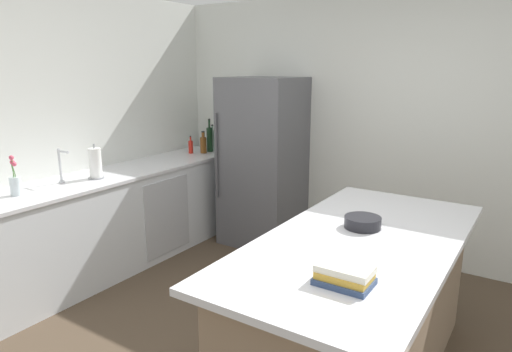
% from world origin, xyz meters
% --- Properties ---
extents(wall_rear, '(6.00, 0.10, 2.60)m').
position_xyz_m(wall_rear, '(0.00, 2.25, 1.30)').
color(wall_rear, silver).
rests_on(wall_rear, ground_plane).
extents(wall_left, '(0.10, 6.00, 2.60)m').
position_xyz_m(wall_left, '(-2.45, 0.00, 1.30)').
color(wall_left, silver).
rests_on(wall_left, ground_plane).
extents(counter_run_left, '(0.68, 3.17, 0.92)m').
position_xyz_m(counter_run_left, '(-2.07, 0.53, 0.46)').
color(counter_run_left, silver).
rests_on(counter_run_left, ground_plane).
extents(kitchen_island, '(1.03, 2.13, 0.92)m').
position_xyz_m(kitchen_island, '(0.48, 0.25, 0.46)').
color(kitchen_island, '#8E755B').
rests_on(kitchen_island, ground_plane).
extents(refrigerator, '(0.77, 0.72, 1.79)m').
position_xyz_m(refrigerator, '(-1.21, 1.85, 0.89)').
color(refrigerator, '#56565B').
rests_on(refrigerator, ground_plane).
extents(sink_faucet, '(0.15, 0.05, 0.30)m').
position_xyz_m(sink_faucet, '(-2.12, 0.07, 1.08)').
color(sink_faucet, silver).
rests_on(sink_faucet, counter_run_left).
extents(flower_vase, '(0.08, 0.08, 0.32)m').
position_xyz_m(flower_vase, '(-2.09, -0.36, 1.02)').
color(flower_vase, silver).
rests_on(flower_vase, counter_run_left).
extents(paper_towel_roll, '(0.14, 0.14, 0.31)m').
position_xyz_m(paper_towel_roll, '(-2.02, 0.34, 1.06)').
color(paper_towel_roll, gray).
rests_on(paper_towel_roll, counter_run_left).
extents(gin_bottle, '(0.07, 0.07, 0.31)m').
position_xyz_m(gin_bottle, '(-2.02, 2.00, 1.04)').
color(gin_bottle, '#8CB79E').
rests_on(gin_bottle, counter_run_left).
extents(wine_bottle, '(0.07, 0.07, 0.38)m').
position_xyz_m(wine_bottle, '(-1.99, 1.91, 1.07)').
color(wine_bottle, '#19381E').
rests_on(wine_bottle, counter_run_left).
extents(whiskey_bottle, '(0.07, 0.07, 0.25)m').
position_xyz_m(whiskey_bottle, '(-1.99, 1.80, 1.02)').
color(whiskey_bottle, brown).
rests_on(whiskey_bottle, counter_run_left).
extents(hot_sauce_bottle, '(0.05, 0.05, 0.20)m').
position_xyz_m(hot_sauce_bottle, '(-2.11, 1.71, 1.00)').
color(hot_sauce_bottle, red).
rests_on(hot_sauce_bottle, counter_run_left).
extents(cookbook_stack, '(0.26, 0.19, 0.09)m').
position_xyz_m(cookbook_stack, '(0.62, -0.34, 0.96)').
color(cookbook_stack, '#334770').
rests_on(cookbook_stack, kitchen_island).
extents(mixing_bowl, '(0.23, 0.23, 0.07)m').
position_xyz_m(mixing_bowl, '(0.42, 0.44, 0.95)').
color(mixing_bowl, black).
rests_on(mixing_bowl, kitchen_island).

